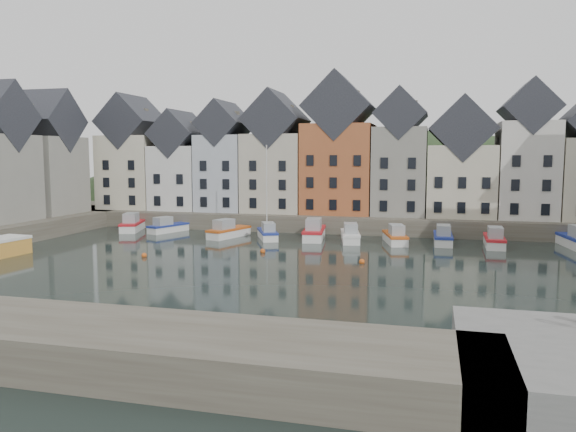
% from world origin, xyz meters
% --- Properties ---
extents(ground, '(260.00, 260.00, 0.00)m').
position_xyz_m(ground, '(0.00, 0.00, 0.00)').
color(ground, black).
rests_on(ground, ground).
extents(far_quay, '(90.00, 16.00, 2.00)m').
position_xyz_m(far_quay, '(0.00, 30.00, 1.00)').
color(far_quay, '#4A4439').
rests_on(far_quay, ground).
extents(hillside, '(153.60, 70.40, 64.00)m').
position_xyz_m(hillside, '(0.02, 56.00, -17.96)').
color(hillside, '#1F3219').
rests_on(hillside, ground).
extents(far_terrace, '(72.37, 8.16, 17.78)m').
position_xyz_m(far_terrace, '(3.21, 28.00, 8.88)').
color(far_terrace, beige).
rests_on(far_terrace, far_quay).
extents(left_terrace, '(7.65, 17.00, 15.69)m').
position_xyz_m(left_terrace, '(-36.00, 13.50, 8.88)').
color(left_terrace, gray).
rests_on(left_terrace, left_quay).
extents(mooring_buoys, '(20.50, 5.50, 0.50)m').
position_xyz_m(mooring_buoys, '(-4.00, 5.33, 0.15)').
color(mooring_buoys, '#C15016').
rests_on(mooring_buoys, ground).
extents(boat_a, '(3.89, 6.89, 2.53)m').
position_xyz_m(boat_a, '(-24.50, 19.16, 0.75)').
color(boat_a, silver).
rests_on(boat_a, ground).
extents(boat_b, '(3.57, 5.82, 2.14)m').
position_xyz_m(boat_b, '(-19.63, 18.89, 0.64)').
color(boat_b, silver).
rests_on(boat_b, ground).
extents(boat_c, '(3.66, 6.50, 2.38)m').
position_xyz_m(boat_c, '(-10.87, 16.68, 0.71)').
color(boat_c, silver).
rests_on(boat_c, ground).
extents(boat_d, '(3.91, 5.85, 10.76)m').
position_xyz_m(boat_d, '(-6.08, 16.66, 0.70)').
color(boat_d, silver).
rests_on(boat_d, ground).
extents(boat_e, '(3.03, 7.19, 2.68)m').
position_xyz_m(boat_e, '(-0.97, 17.81, 0.80)').
color(boat_e, silver).
rests_on(boat_e, ground).
extents(boat_f, '(3.03, 6.31, 2.33)m').
position_xyz_m(boat_f, '(3.22, 17.11, 0.69)').
color(boat_f, silver).
rests_on(boat_f, ground).
extents(boat_g, '(3.26, 6.33, 2.32)m').
position_xyz_m(boat_g, '(8.07, 17.15, 0.69)').
color(boat_g, silver).
rests_on(boat_g, ground).
extents(boat_h, '(1.99, 6.12, 2.34)m').
position_xyz_m(boat_h, '(13.03, 17.97, 0.70)').
color(boat_h, silver).
rests_on(boat_h, ground).
extents(boat_i, '(2.08, 6.23, 2.37)m').
position_xyz_m(boat_i, '(18.15, 17.39, 0.71)').
color(boat_i, silver).
rests_on(boat_i, ground).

